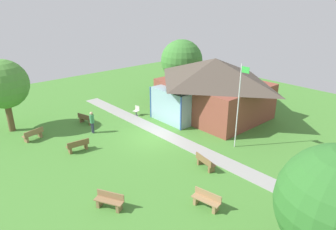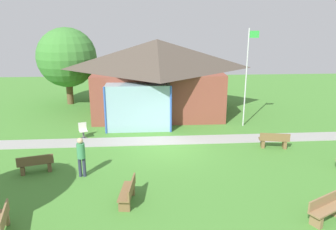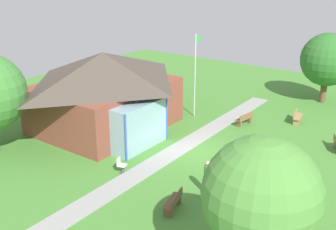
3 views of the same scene
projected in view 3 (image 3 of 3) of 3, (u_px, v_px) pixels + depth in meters
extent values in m
plane|color=#478433|center=(199.00, 151.00, 24.59)|extent=(44.00, 44.00, 0.00)
cube|color=brown|center=(105.00, 105.00, 27.73)|extent=(8.40, 6.77, 3.07)
pyramid|color=#4C4238|center=(103.00, 68.00, 26.86)|extent=(9.40, 7.77, 2.00)
cube|color=#8CB2BF|center=(139.00, 126.00, 24.63)|extent=(3.78, 1.20, 2.77)
cylinder|color=#3359B2|center=(126.00, 138.00, 22.86)|extent=(0.12, 0.12, 2.77)
cylinder|color=#3359B2|center=(166.00, 119.00, 25.73)|extent=(0.12, 0.12, 2.77)
cube|color=#999993|center=(183.00, 146.00, 25.19)|extent=(22.87, 1.53, 0.03)
cylinder|color=silver|center=(195.00, 76.00, 29.16)|extent=(0.08, 0.08, 5.91)
cube|color=green|center=(198.00, 38.00, 28.50)|extent=(0.60, 0.02, 0.40)
cube|color=brown|center=(173.00, 201.00, 18.57)|extent=(1.56, 0.83, 0.06)
cube|color=brown|center=(168.00, 212.00, 18.18)|extent=(0.26, 0.43, 0.39)
cube|color=brown|center=(177.00, 200.00, 19.15)|extent=(0.26, 0.43, 0.39)
cube|color=brown|center=(177.00, 198.00, 18.44)|extent=(1.46, 0.46, 0.36)
cube|color=brown|center=(268.00, 182.00, 20.17)|extent=(0.61, 1.54, 0.06)
cube|color=brown|center=(278.00, 191.00, 19.91)|extent=(0.42, 0.20, 0.39)
cube|color=brown|center=(258.00, 183.00, 20.61)|extent=(0.42, 0.20, 0.39)
cube|color=brown|center=(270.00, 177.00, 20.23)|extent=(0.23, 1.50, 0.36)
cube|color=olive|center=(270.00, 227.00, 16.40)|extent=(0.39, 1.48, 0.36)
cube|color=brown|center=(244.00, 118.00, 28.42)|extent=(1.56, 0.71, 0.06)
cube|color=brown|center=(239.00, 124.00, 28.15)|extent=(0.23, 0.42, 0.39)
cube|color=brown|center=(249.00, 120.00, 28.86)|extent=(0.23, 0.42, 0.39)
cube|color=brown|center=(247.00, 116.00, 28.22)|extent=(1.49, 0.33, 0.36)
cube|color=#9E7A51|center=(298.00, 116.00, 28.78)|extent=(1.56, 0.72, 0.06)
cube|color=#9E7A51|center=(299.00, 117.00, 29.33)|extent=(0.23, 0.42, 0.39)
cube|color=#9E7A51|center=(296.00, 123.00, 28.40)|extent=(0.23, 0.42, 0.39)
cube|color=#9E7A51|center=(295.00, 113.00, 28.78)|extent=(1.48, 0.34, 0.36)
cube|color=beige|center=(122.00, 165.00, 21.88)|extent=(0.56, 0.56, 0.04)
cube|color=beige|center=(118.00, 161.00, 21.86)|extent=(0.43, 0.18, 0.40)
cylinder|color=#4C4C51|center=(122.00, 169.00, 21.95)|extent=(0.10, 0.10, 0.42)
cylinder|color=#4C4C51|center=(122.00, 173.00, 22.02)|extent=(0.36, 0.36, 0.02)
cylinder|color=#2D3347|center=(206.00, 187.00, 19.81)|extent=(0.14, 0.14, 0.85)
cylinder|color=#2D3347|center=(208.00, 185.00, 19.95)|extent=(0.14, 0.14, 0.85)
cylinder|color=#3F8C59|center=(208.00, 172.00, 19.62)|extent=(0.34, 0.34, 0.65)
sphere|color=#D8AD8C|center=(208.00, 163.00, 19.47)|extent=(0.24, 0.24, 0.24)
sphere|color=#4C8C38|center=(261.00, 195.00, 12.67)|extent=(3.71, 3.71, 3.71)
cylinder|color=brown|center=(323.00, 91.00, 32.88)|extent=(0.48, 0.48, 1.90)
sphere|color=#2D6B28|center=(328.00, 60.00, 32.03)|extent=(4.10, 4.10, 4.10)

